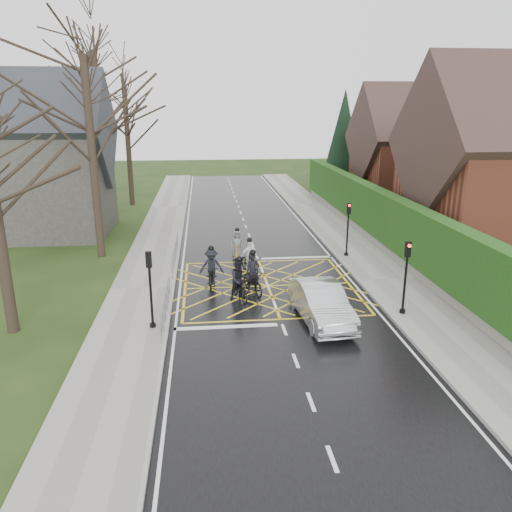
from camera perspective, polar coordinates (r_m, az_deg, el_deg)
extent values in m
plane|color=black|center=(24.33, 1.36, -3.44)|extent=(120.00, 120.00, 0.00)
cube|color=black|center=(24.32, 1.36, -3.43)|extent=(9.00, 80.00, 0.01)
cube|color=gray|center=(25.73, 14.75, -2.69)|extent=(3.00, 80.00, 0.15)
cube|color=gray|center=(24.31, -12.84, -3.71)|extent=(3.00, 80.00, 0.15)
cube|color=slate|center=(31.62, 14.01, 1.51)|extent=(0.50, 38.00, 0.70)
cube|color=black|center=(31.22, 14.24, 4.61)|extent=(0.90, 38.00, 2.80)
cube|color=brown|center=(44.66, 17.62, 9.05)|extent=(9.00, 8.00, 6.00)
cube|color=#35241F|center=(44.40, 17.96, 12.76)|extent=(9.80, 8.80, 8.80)
cube|color=brown|center=(45.48, 21.50, 15.79)|extent=(0.70, 0.70, 1.60)
cylinder|color=black|center=(51.13, 9.70, 7.76)|extent=(0.50, 0.50, 1.20)
cone|color=black|center=(50.65, 9.94, 12.68)|extent=(4.60, 4.60, 10.00)
cube|color=#2D2B28|center=(36.53, -22.94, 7.75)|extent=(8.00, 7.00, 7.00)
cube|color=#26282D|center=(36.23, -23.56, 13.05)|extent=(8.80, 7.80, 7.80)
cylinder|color=black|center=(29.40, -18.13, 10.29)|extent=(0.44, 0.44, 11.00)
cylinder|color=black|center=(37.38, -17.27, 12.36)|extent=(0.44, 0.44, 12.00)
cylinder|color=black|center=(45.21, -14.38, 11.95)|extent=(0.44, 0.44, 10.00)
cylinder|color=slate|center=(20.58, -10.33, -4.60)|extent=(0.05, 5.00, 0.05)
cylinder|color=slate|center=(20.75, -10.26, -5.75)|extent=(0.04, 5.00, 0.04)
cylinder|color=slate|center=(18.49, -10.77, -8.85)|extent=(0.04, 0.04, 1.00)
cylinder|color=slate|center=(23.09, -9.84, -3.50)|extent=(0.04, 0.04, 1.00)
cylinder|color=slate|center=(27.69, -9.28, 1.04)|extent=(0.05, 6.00, 0.05)
cylinder|color=slate|center=(27.82, -9.24, 0.15)|extent=(0.04, 6.00, 0.04)
cylinder|color=slate|center=(24.98, -9.57, -1.92)|extent=(0.04, 0.04, 1.00)
cylinder|color=slate|center=(30.72, -8.96, 1.65)|extent=(0.04, 0.04, 1.00)
cylinder|color=black|center=(28.86, 10.41, 2.65)|extent=(0.10, 0.10, 3.00)
cylinder|color=black|center=(29.21, 10.27, 0.09)|extent=(0.24, 0.24, 0.30)
cube|color=black|center=(28.56, 10.55, 5.38)|extent=(0.22, 0.16, 0.62)
sphere|color=#FF0C0C|center=(28.41, 10.64, 5.68)|extent=(0.14, 0.14, 0.14)
cylinder|color=black|center=(21.28, 16.66, -2.90)|extent=(0.10, 0.10, 3.00)
cylinder|color=black|center=(21.75, 16.36, -6.25)|extent=(0.24, 0.24, 0.30)
cube|color=black|center=(20.86, 16.98, 0.73)|extent=(0.22, 0.16, 0.62)
sphere|color=#FF0C0C|center=(20.71, 17.14, 1.11)|extent=(0.14, 0.14, 0.14)
cylinder|color=black|center=(19.52, -11.92, -4.32)|extent=(0.10, 0.10, 3.00)
cylinder|color=black|center=(20.04, -11.69, -7.93)|extent=(0.24, 0.24, 0.30)
cube|color=black|center=(19.07, -12.17, -0.39)|extent=(0.22, 0.16, 0.62)
sphere|color=#FF0C0C|center=(19.13, -12.17, 0.23)|extent=(0.14, 0.14, 0.14)
imported|color=black|center=(23.28, -0.36, -2.91)|extent=(1.35, 2.27, 1.13)
imported|color=black|center=(23.24, -0.38, -1.92)|extent=(0.80, 0.64, 1.91)
sphere|color=black|center=(22.95, -0.39, 0.39)|extent=(0.30, 0.30, 0.30)
imported|color=black|center=(22.43, -1.88, -3.57)|extent=(1.06, 2.11, 1.22)
imported|color=black|center=(22.42, -1.91, -2.71)|extent=(1.06, 0.91, 1.87)
sphere|color=black|center=(22.12, -1.93, -0.38)|extent=(0.29, 0.29, 0.29)
imported|color=black|center=(24.31, -5.08, -2.17)|extent=(0.86, 2.10, 1.08)
imported|color=black|center=(24.29, -5.11, -1.26)|extent=(1.23, 0.76, 1.83)
sphere|color=black|center=(24.01, -5.16, 0.86)|extent=(0.29, 0.29, 0.29)
imported|color=black|center=(26.06, -0.72, -0.74)|extent=(1.20, 1.94, 1.13)
imported|color=silver|center=(26.07, -0.75, -0.04)|extent=(1.10, 0.77, 1.73)
sphere|color=black|center=(25.83, -0.75, 1.83)|extent=(0.27, 0.27, 0.27)
imported|color=#BD8D17|center=(28.44, -2.12, 0.61)|extent=(0.86, 1.93, 0.98)
imported|color=#5B5D63|center=(28.44, -2.14, 1.33)|extent=(0.87, 0.62, 1.67)
sphere|color=black|center=(28.23, -2.16, 3.00)|extent=(0.26, 0.26, 0.26)
imported|color=silver|center=(20.39, 7.48, -5.36)|extent=(2.00, 4.81, 1.55)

